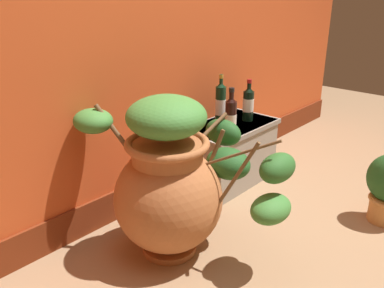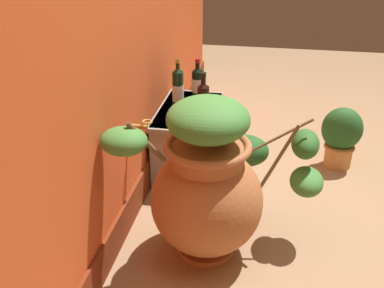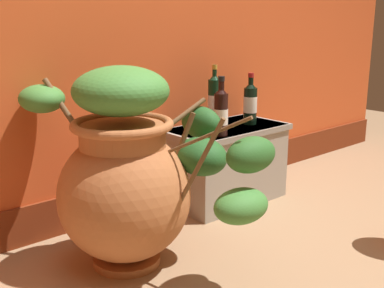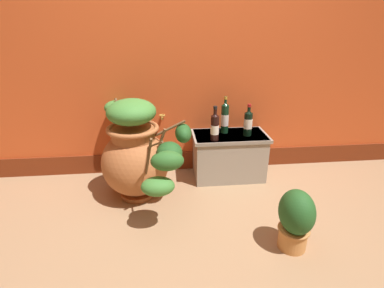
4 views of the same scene
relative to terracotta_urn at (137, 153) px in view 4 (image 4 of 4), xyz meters
name	(u,v)px [view 4 (image 4 of 4)]	position (x,y,z in m)	size (l,w,h in m)	color
ground_plane	(197,245)	(0.40, -0.64, -0.39)	(7.00, 7.00, 0.00)	#9E7A56
back_wall	(182,29)	(0.40, 0.56, 0.90)	(4.40, 0.33, 2.60)	#D15123
terracotta_urn	(137,153)	(0.00, 0.00, 0.00)	(0.72, 0.99, 0.82)	#B26638
stone_ledge	(229,154)	(0.80, 0.26, -0.16)	(0.67, 0.37, 0.42)	#9E9384
wine_bottle_left	(248,122)	(0.95, 0.23, 0.15)	(0.07, 0.07, 0.28)	black
wine_bottle_middle	(225,117)	(0.76, 0.32, 0.17)	(0.07, 0.07, 0.33)	black
wine_bottle_right	(215,126)	(0.64, 0.14, 0.16)	(0.07, 0.07, 0.30)	black
potted_shrub	(296,218)	(1.01, -0.71, -0.17)	(0.21, 0.26, 0.41)	#D68E4C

